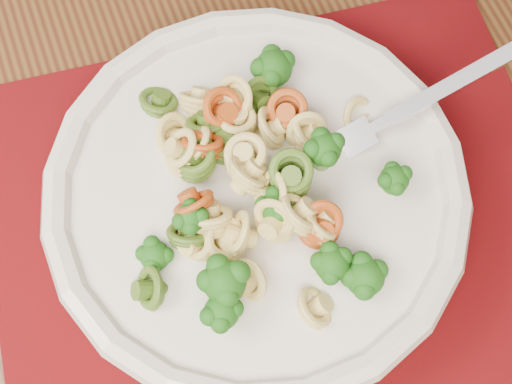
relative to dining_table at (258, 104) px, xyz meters
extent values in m
cube|color=#553718|center=(0.00, 0.00, 0.07)|extent=(1.67, 1.19, 0.04)
cube|color=#53030D|center=(-0.02, -0.14, 0.09)|extent=(0.41, 0.33, 0.00)
cylinder|color=beige|center=(-0.03, -0.13, 0.09)|extent=(0.12, 0.12, 0.01)
cylinder|color=beige|center=(-0.03, -0.13, 0.11)|extent=(0.27, 0.27, 0.03)
torus|color=beige|center=(-0.03, -0.13, 0.13)|extent=(0.29, 0.29, 0.02)
camera|label=1|loc=(-0.07, -0.30, 0.57)|focal=50.00mm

